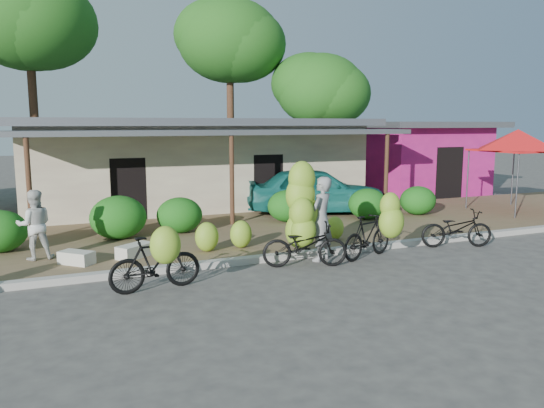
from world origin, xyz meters
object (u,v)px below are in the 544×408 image
(sack_far, at_px, (77,258))
(bike_right, at_px, (374,231))
(bike_left, at_px, (157,260))
(tree_center_right, at_px, (225,39))
(bike_far_right, at_px, (457,229))
(teal_van, at_px, (316,190))
(tree_near_right, at_px, (316,88))
(vendor, at_px, (321,219))
(bystander, at_px, (34,225))
(bike_center, at_px, (303,224))
(tree_far_center, at_px, (23,17))
(red_canopy, at_px, (518,140))
(sack_near, at_px, (135,251))

(sack_far, bearing_deg, bike_right, -15.80)
(bike_left, distance_m, bike_right, 5.18)
(tree_center_right, distance_m, sack_far, 17.25)
(bike_far_right, height_order, teal_van, teal_van)
(tree_near_right, height_order, bike_right, tree_near_right)
(bike_left, bearing_deg, tree_center_right, -29.04)
(vendor, relative_size, bystander, 1.24)
(bike_center, distance_m, vendor, 0.53)
(sack_far, bearing_deg, bike_center, -17.68)
(bike_center, xyz_separation_m, teal_van, (3.14, 5.34, -0.01))
(bike_center, bearing_deg, tree_near_right, -10.59)
(tree_far_center, height_order, sack_far, tree_far_center)
(bike_right, height_order, sack_far, bike_right)
(bike_left, xyz_separation_m, vendor, (3.98, 0.86, 0.37))
(tree_far_center, xyz_separation_m, red_canopy, (15.62, -11.53, -4.96))
(sack_near, xyz_separation_m, sack_far, (-1.27, -0.10, -0.01))
(red_canopy, relative_size, bike_center, 1.50)
(vendor, xyz_separation_m, teal_van, (2.62, 5.23, -0.07))
(bike_left, bearing_deg, vendor, -84.06)
(tree_center_right, relative_size, bike_far_right, 4.71)
(tree_center_right, relative_size, bike_center, 3.96)
(red_canopy, distance_m, bike_far_right, 6.64)
(bike_center, bearing_deg, vendor, -60.52)
(tree_far_center, bearing_deg, vendor, -66.43)
(tree_center_right, distance_m, tree_near_right, 5.06)
(tree_center_right, height_order, sack_far, tree_center_right)
(bike_center, height_order, vendor, bike_center)
(bike_far_right, bearing_deg, teal_van, 32.13)
(red_canopy, distance_m, teal_van, 7.25)
(red_canopy, relative_size, sack_far, 4.67)
(bike_right, xyz_separation_m, sack_far, (-6.49, 1.84, -0.42))
(bike_far_right, xyz_separation_m, sack_near, (-7.90, 1.72, -0.22))
(tree_far_center, xyz_separation_m, sack_far, (1.03, -13.09, -7.31))
(bike_right, distance_m, bystander, 7.76)
(vendor, bearing_deg, sack_near, -55.05)
(tree_center_right, bearing_deg, tree_far_center, -176.82)
(red_canopy, height_order, bike_far_right, red_canopy)
(bike_right, distance_m, sack_far, 6.75)
(tree_far_center, bearing_deg, tree_near_right, -6.58)
(tree_center_right, distance_m, bystander, 16.78)
(bike_far_right, bearing_deg, bystander, 95.61)
(bike_left, relative_size, teal_van, 0.39)
(red_canopy, xyz_separation_m, sack_far, (-14.60, -1.56, -2.35))
(red_canopy, height_order, bike_center, red_canopy)
(tree_near_right, bearing_deg, bike_left, -127.51)
(sack_near, distance_m, vendor, 4.37)
(sack_far, bearing_deg, bystander, 135.98)
(tree_near_right, height_order, red_canopy, tree_near_right)
(bike_center, height_order, sack_near, bike_center)
(vendor, distance_m, bystander, 6.50)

